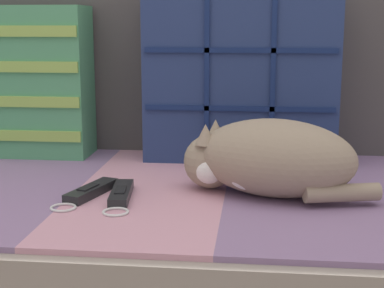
{
  "coord_description": "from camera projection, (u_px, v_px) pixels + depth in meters",
  "views": [
    {
      "loc": [
        0.36,
        -1.12,
        0.77
      ],
      "look_at": [
        0.24,
        0.03,
        0.53
      ],
      "focal_mm": 55.0,
      "sensor_mm": 36.0,
      "label": 1
    }
  ],
  "objects": [
    {
      "name": "couch",
      "position": [
        92.0,
        272.0,
        1.34
      ],
      "size": [
        1.95,
        0.89,
        0.43
      ],
      "color": "gray",
      "rests_on": "ground_plane"
    },
    {
      "name": "sofa_backrest",
      "position": [
        124.0,
        59.0,
        1.61
      ],
      "size": [
        1.91,
        0.14,
        0.48
      ],
      "color": "#474242",
      "rests_on": "couch"
    },
    {
      "name": "throw_pillow_quilted",
      "position": [
        240.0,
        77.0,
        1.45
      ],
      "size": [
        0.47,
        0.14,
        0.41
      ],
      "color": "navy",
      "rests_on": "couch"
    },
    {
      "name": "throw_pillow_striped",
      "position": [
        18.0,
        82.0,
        1.51
      ],
      "size": [
        0.37,
        0.14,
        0.38
      ],
      "color": "#4C9366",
      "rests_on": "couch"
    },
    {
      "name": "sleeping_cat",
      "position": [
        265.0,
        159.0,
        1.16
      ],
      "size": [
        0.38,
        0.26,
        0.15
      ],
      "color": "gray",
      "rests_on": "couch"
    },
    {
      "name": "game_remote_near",
      "position": [
        89.0,
        192.0,
        1.17
      ],
      "size": [
        0.1,
        0.2,
        0.02
      ],
      "color": "black",
      "rests_on": "couch"
    },
    {
      "name": "game_remote_far",
      "position": [
        121.0,
        195.0,
        1.15
      ],
      "size": [
        0.07,
        0.2,
        0.02
      ],
      "color": "black",
      "rests_on": "couch"
    }
  ]
}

